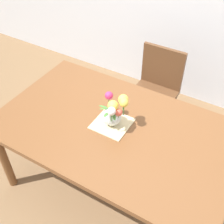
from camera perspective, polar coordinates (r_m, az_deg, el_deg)
ground_plane at (r=2.70m, az=0.45°, el=-14.07°), size 12.00×12.00×0.00m
dining_table at (r=2.18m, az=0.55°, el=-4.39°), size 1.76×1.07×0.74m
chair_far at (r=2.88m, az=8.72°, el=4.92°), size 0.42×0.42×0.90m
placemat at (r=2.14m, az=0.00°, el=-2.29°), size 0.26×0.26×0.01m
flower_vase at (r=2.04m, az=0.32°, el=0.07°), size 0.23×0.21×0.26m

